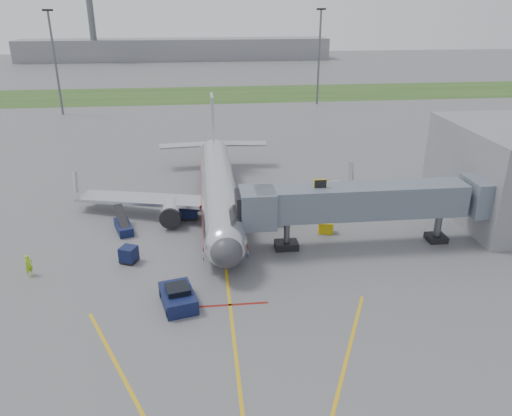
{
  "coord_description": "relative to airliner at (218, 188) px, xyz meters",
  "views": [
    {
      "loc": [
        -1.69,
        -37.04,
        22.05
      ],
      "look_at": [
        3.37,
        7.7,
        3.2
      ],
      "focal_mm": 35.0,
      "sensor_mm": 36.0,
      "label": 1
    }
  ],
  "objects": [
    {
      "name": "ground",
      "position": [
        -0.0,
        -15.25,
        -2.65
      ],
      "size": [
        400.0,
        400.0,
        0.0
      ],
      "primitive_type": "plane",
      "color": "#565659",
      "rests_on": "ground"
    },
    {
      "name": "jet_bridge",
      "position": [
        12.86,
        -10.25,
        1.82
      ],
      "size": [
        25.3,
        4.0,
        6.9
      ],
      "color": "slate",
      "rests_on": "ground"
    },
    {
      "name": "baggage_cart_b",
      "position": [
        -8.65,
        -11.3,
        -1.88
      ],
      "size": [
        1.84,
        1.84,
        1.5
      ],
      "color": "#0B1934",
      "rests_on": "ground"
    },
    {
      "name": "light_mast_left",
      "position": [
        -30.0,
        54.75,
        8.13
      ],
      "size": [
        2.0,
        0.44,
        20.4
      ],
      "color": "#595B60",
      "rests_on": "ground"
    },
    {
      "name": "grass_strip",
      "position": [
        -0.0,
        74.75,
        -2.64
      ],
      "size": [
        300.0,
        25.0,
        0.01
      ],
      "primitive_type": "cube",
      "color": "#2D4C1E",
      "rests_on": "ground"
    },
    {
      "name": "light_mast_right",
      "position": [
        25.0,
        59.75,
        8.13
      ],
      "size": [
        2.0,
        0.44,
        20.4
      ],
      "color": "#595B60",
      "rests_on": "ground"
    },
    {
      "name": "pushback_tug",
      "position": [
        -4.0,
        -18.75,
        -1.96
      ],
      "size": [
        3.25,
        4.37,
        1.63
      ],
      "color": "#0B1934",
      "rests_on": "ground"
    },
    {
      "name": "belt_loader",
      "position": [
        -10.02,
        -4.53,
        -2.12
      ],
      "size": [
        2.44,
        4.45,
        2.1
      ],
      "color": "#0B1934",
      "rests_on": "ground"
    },
    {
      "name": "ground_power_cart",
      "position": [
        10.56,
        -7.25,
        -2.07
      ],
      "size": [
        1.59,
        1.19,
        1.17
      ],
      "color": "#DBB80C",
      "rests_on": "ground"
    },
    {
      "name": "control_tower",
      "position": [
        -40.0,
        149.75,
        14.68
      ],
      "size": [
        4.0,
        4.0,
        30.0
      ],
      "color": "#595B60",
      "rests_on": "ground"
    },
    {
      "name": "baggage_cart_c",
      "position": [
        -3.28,
        -1.96,
        -1.74
      ],
      "size": [
        1.74,
        1.74,
        1.78
      ],
      "color": "#0B1934",
      "rests_on": "ground"
    },
    {
      "name": "ramp_worker",
      "position": [
        -16.88,
        -12.76,
        -1.68
      ],
      "size": [
        0.8,
        0.84,
        1.94
      ],
      "primitive_type": "imported",
      "rotation": [
        0.0,
        0.0,
        0.91
      ],
      "color": "#98D418",
      "rests_on": "ground"
    },
    {
      "name": "airliner",
      "position": [
        0.0,
        0.0,
        0.0
      ],
      "size": [
        32.1,
        35.67,
        10.25
      ],
      "color": "silver",
      "rests_on": "ground"
    },
    {
      "name": "apron_markings",
      "position": [
        -0.0,
        -22.65,
        -2.64
      ],
      "size": [
        21.52,
        50.0,
        0.01
      ],
      "color": "gold",
      "rests_on": "ground"
    },
    {
      "name": "baggage_cart_a",
      "position": [
        -4.48,
        0.41,
        -1.87
      ],
      "size": [
        1.48,
        1.48,
        1.51
      ],
      "color": "#0B1934",
      "rests_on": "ground"
    },
    {
      "name": "distant_terminal",
      "position": [
        -10.0,
        154.75,
        1.35
      ],
      "size": [
        120.0,
        14.0,
        8.0
      ],
      "primitive_type": "cube",
      "color": "slate",
      "rests_on": "ground"
    },
    {
      "name": "terminal",
      "position": [
        30.0,
        -5.25,
        2.35
      ],
      "size": [
        10.0,
        16.0,
        10.0
      ],
      "primitive_type": "cube",
      "color": "slate",
      "rests_on": "ground"
    }
  ]
}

